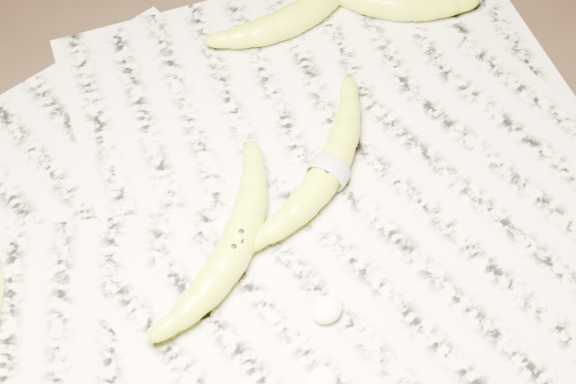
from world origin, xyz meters
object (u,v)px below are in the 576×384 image
banana_taped (328,170)px  banana_upper_a (301,13)px  banana_center (236,245)px  banana_upper_b (385,1)px

banana_taped → banana_upper_a: (0.09, 0.20, 0.00)m
banana_center → banana_taped: banana_center is taller
banana_upper_a → banana_taped: bearing=-119.7°
banana_upper_a → banana_center: bearing=-138.7°
banana_center → banana_taped: size_ratio=0.96×
banana_center → banana_upper_b: same height
banana_center → banana_upper_a: (0.22, 0.23, -0.00)m
banana_center → banana_upper_a: same height
banana_taped → banana_upper_b: 0.25m
banana_taped → banana_upper_a: banana_upper_a is taller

